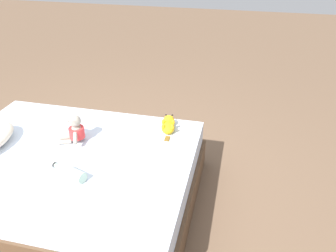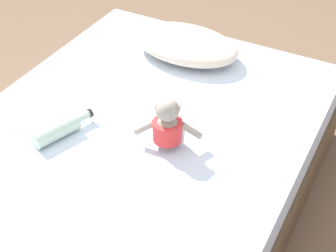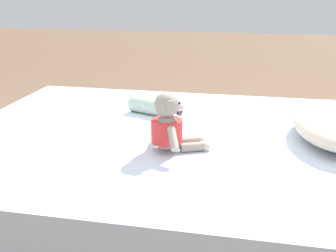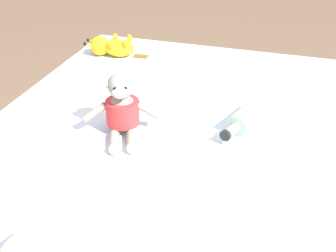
# 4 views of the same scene
# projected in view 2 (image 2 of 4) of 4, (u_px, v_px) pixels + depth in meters

# --- Properties ---
(ground_plane) EXTENTS (16.00, 16.00, 0.00)m
(ground_plane) POSITION_uv_depth(u_px,v_px,m) (136.00, 204.00, 2.42)
(ground_plane) COLOR brown
(bed) EXTENTS (1.45, 1.96, 0.46)m
(bed) POSITION_uv_depth(u_px,v_px,m) (134.00, 171.00, 2.27)
(bed) COLOR brown
(bed) RESTS_ON ground_plane
(pillow) EXTENTS (0.58, 0.37, 0.13)m
(pillow) POSITION_uv_depth(u_px,v_px,m) (186.00, 44.00, 2.57)
(pillow) COLOR beige
(pillow) RESTS_ON bed
(plush_monkey) EXTENTS (0.28, 0.25, 0.24)m
(plush_monkey) POSITION_uv_depth(u_px,v_px,m) (168.00, 125.00, 2.01)
(plush_monkey) COLOR #9E9384
(plush_monkey) RESTS_ON bed
(glass_bottle) EXTENTS (0.15, 0.29, 0.08)m
(glass_bottle) POSITION_uv_depth(u_px,v_px,m) (58.00, 129.00, 2.08)
(glass_bottle) COLOR #B2D1B7
(glass_bottle) RESTS_ON bed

